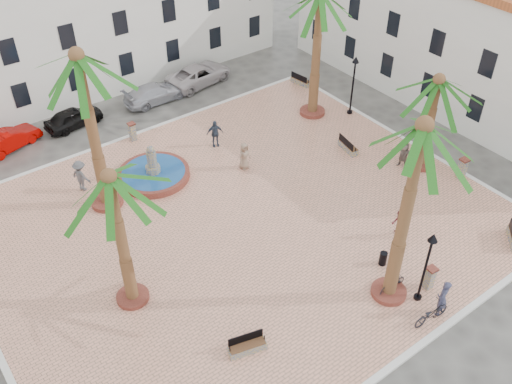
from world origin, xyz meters
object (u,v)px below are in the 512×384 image
Objects in this scene: lamppost_e at (354,76)px; car_black at (74,117)px; palm_e at (436,92)px; bench_s at (247,347)px; cyclist_a at (442,298)px; litter_bin at (383,258)px; pedestrian_east at (404,154)px; bicycle_b at (393,284)px; car_white at (199,74)px; palm_s at (420,147)px; bench_e at (348,147)px; cyclist_b at (398,224)px; fountain at (154,173)px; pedestrian_fountain_b at (215,133)px; bench_ne at (300,81)px; palm_sw at (112,193)px; palm_ne at (320,8)px; pedestrian_fountain_a at (244,156)px; bollard_n at (132,131)px; bollard_e at (462,168)px; lamppost_s at (428,256)px; palm_nw at (80,74)px; bollard_se at (430,278)px; bicycle_a at (431,314)px; car_silver at (155,93)px; car_red at (10,139)px.

lamppost_e is 1.08× the size of car_black.
bench_s is at bearing -164.35° from palm_e.
cyclist_a is 25.68m from car_black.
pedestrian_east is at bearing 35.77° from litter_bin.
bicycle_b is 10.18m from pedestrian_east.
litter_bin is 21.54m from car_white.
palm_s is 4.89× the size of cyclist_a.
bench_e is 0.88× the size of cyclist_a.
cyclist_b is at bearing -49.63° from bicycle_b.
litter_bin is 0.43× the size of pedestrian_east.
fountain is 4.78m from pedestrian_fountain_b.
litter_bin is (-8.72, -16.51, 0.13)m from bench_ne.
pedestrian_fountain_b is at bearing -149.53° from car_black.
palm_s is 24.42m from car_white.
palm_sw is at bearing -63.60° from cyclist_b.
palm_ne is 16.03m from litter_bin.
pedestrian_fountain_a is at bearing 114.75° from bench_ne.
car_white is (-5.77, 10.03, -2.25)m from lamppost_e.
bollard_n reaches higher than bench_s.
cyclist_a is (-8.14, -8.00, -3.91)m from palm_e.
palm_s is 12.92m from bollard_e.
lamppost_s is 2.36× the size of pedestrian_fountain_a.
palm_nw is at bearing 154.77° from palm_e.
bollard_n is (-5.24, 19.45, -0.02)m from bollard_se.
bollard_e is at bearing 172.24° from bench_ne.
car_white reaches higher than bench_ne.
bench_ne is 0.92× the size of pedestrian_fountain_b.
cyclist_b reaches higher than bicycle_b.
palm_ne reaches higher than bollard_se.
lamppost_s reaches higher than bench_ne.
bench_e is 8.30m from pedestrian_fountain_b.
palm_ne is at bearing 65.53° from lamppost_s.
car_silver is (-0.06, 24.56, 0.02)m from bicycle_a.
palm_e is (13.45, -8.46, 4.59)m from fountain.
palm_nw reaches higher than litter_bin.
bicycle_a is (-7.56, -16.50, -6.82)m from palm_ne.
bench_s is 0.37× the size of car_silver.
lamppost_e is 0.91× the size of car_silver.
pedestrian_fountain_b is 0.35× the size of car_white.
palm_nw is 18.74m from bollard_se.
car_red is at bearing 25.43° from bicycle_b.
pedestrian_east reaches higher than car_red.
bollard_n is (0.86, 4.27, 0.35)m from fountain.
bicycle_a is (-1.48, -1.35, -0.17)m from bollard_se.
palm_e is 7.96m from cyclist_b.
pedestrian_fountain_b is at bearing 95.06° from bollard_se.
pedestrian_east is 17.75m from car_silver.
pedestrian_fountain_a reaches higher than bollard_n.
bicycle_a is 1.05× the size of pedestrian_fountain_b.
cyclist_b is (-6.69, -15.56, 0.57)m from bench_ne.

